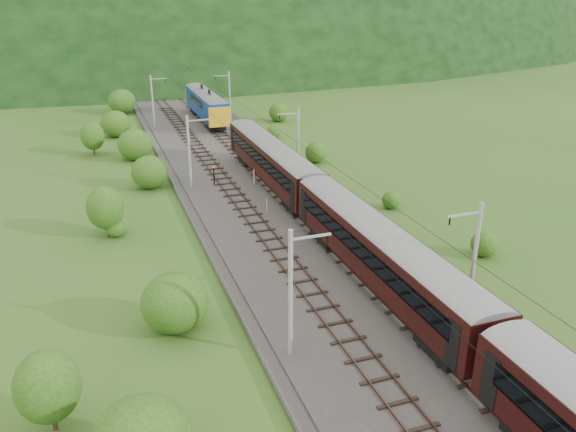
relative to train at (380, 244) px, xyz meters
name	(u,v)px	position (x,y,z in m)	size (l,w,h in m)	color
ground	(383,338)	(-2.40, -5.32, -3.84)	(600.00, 600.00, 0.00)	#2C551A
railbed	(322,267)	(-2.40, 4.68, -3.69)	(14.00, 220.00, 0.30)	#38332D
track_left	(293,269)	(-4.80, 4.68, -3.47)	(2.40, 220.00, 0.27)	#523223
track_right	(350,260)	(0.00, 4.68, -3.47)	(2.40, 220.00, 0.27)	#523223
catenary_left	(190,151)	(-8.52, 26.68, 0.66)	(2.54, 192.28, 8.00)	gray
catenary_right	(297,141)	(3.72, 26.68, 0.66)	(2.54, 192.28, 8.00)	gray
overhead_wires	(324,183)	(-2.40, 4.68, 3.26)	(4.83, 198.00, 0.03)	black
mountain_main	(116,38)	(-2.40, 254.68, -3.84)	(504.00, 360.00, 244.00)	black
train	(380,244)	(0.00, 0.00, 0.00)	(3.28, 131.30, 5.72)	black
hazard_post_near	(267,205)	(-2.95, 17.21, -2.88)	(0.14, 0.14, 1.32)	red
hazard_post_far	(254,177)	(-1.75, 25.72, -2.71)	(0.18, 0.18, 1.66)	red
signal	(214,174)	(-6.00, 26.95, -2.27)	(0.24, 0.24, 2.16)	black
vegetation_left	(134,207)	(-15.40, 17.52, -1.62)	(13.08, 145.56, 6.31)	#214512
vegetation_right	(415,212)	(9.23, 10.13, -2.58)	(7.30, 106.45, 3.01)	#214512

